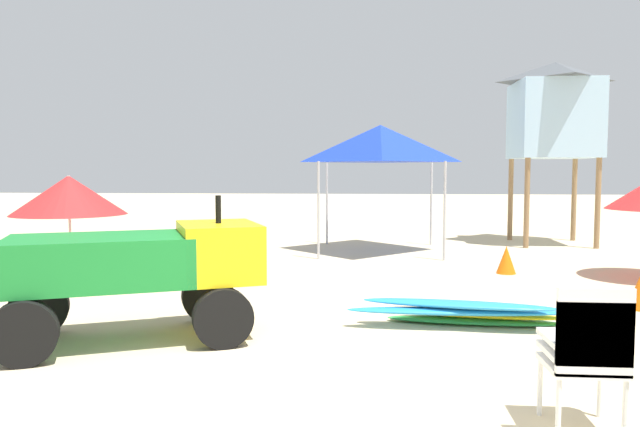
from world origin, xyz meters
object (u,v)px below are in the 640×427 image
surfboard_pile (466,312)px  popup_canopy (380,144)px  traffic_cone_far (506,260)px  utility_cart (141,265)px  beach_umbrella_left (69,195)px  stacked_plastic_chairs (587,346)px  lifeguard_tower (554,110)px

surfboard_pile → popup_canopy: size_ratio=0.90×
popup_canopy → traffic_cone_far: (2.11, -2.66, -2.10)m
utility_cart → surfboard_pile: utility_cart is taller
beach_umbrella_left → utility_cart: bearing=-53.3°
utility_cart → beach_umbrella_left: 4.13m
stacked_plastic_chairs → popup_canopy: (-1.19, 9.03, 1.73)m
stacked_plastic_chairs → beach_umbrella_left: size_ratio=0.57×
utility_cart → lifeguard_tower: size_ratio=0.65×
stacked_plastic_chairs → lifeguard_tower: (2.93, 10.66, 2.57)m
lifeguard_tower → traffic_cone_far: size_ratio=9.07×
popup_canopy → lifeguard_tower: (4.12, 1.63, 0.84)m
surfboard_pile → beach_umbrella_left: beach_umbrella_left is taller
stacked_plastic_chairs → surfboard_pile: bearing=97.2°
utility_cart → popup_canopy: 7.69m
lifeguard_tower → beach_umbrella_left: 10.81m
popup_canopy → beach_umbrella_left: popup_canopy is taller
stacked_plastic_chairs → beach_umbrella_left: 8.19m
utility_cart → beach_umbrella_left: bearing=126.7°
surfboard_pile → traffic_cone_far: 3.83m
stacked_plastic_chairs → popup_canopy: popup_canopy is taller
popup_canopy → traffic_cone_far: size_ratio=5.78×
lifeguard_tower → traffic_cone_far: 5.58m
popup_canopy → traffic_cone_far: bearing=-51.6°
surfboard_pile → lifeguard_tower: size_ratio=0.58×
utility_cart → surfboard_pile: size_ratio=1.13×
lifeguard_tower → surfboard_pile: bearing=-112.5°
utility_cart → beach_umbrella_left: size_ratio=1.56×
popup_canopy → lifeguard_tower: bearing=21.6°
stacked_plastic_chairs → lifeguard_tower: lifeguard_tower is taller
surfboard_pile → popup_canopy: 6.70m
beach_umbrella_left → popup_canopy: bearing=36.8°
stacked_plastic_chairs → traffic_cone_far: bearing=81.8°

